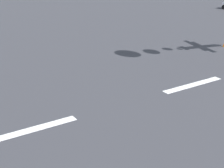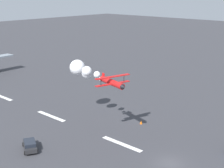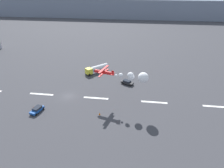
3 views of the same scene
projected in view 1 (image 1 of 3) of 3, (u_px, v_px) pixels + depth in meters
name	position (u px, v px, depth m)	size (l,w,h in m)	color
runway_stripe_5	(193.00, 85.00, 36.91)	(8.00, 0.90, 0.01)	white
runway_stripe_6	(31.00, 130.00, 27.58)	(8.00, 0.90, 0.01)	white
traffic_cone_far	(224.00, 44.00, 51.49)	(0.44, 0.44, 0.75)	orange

